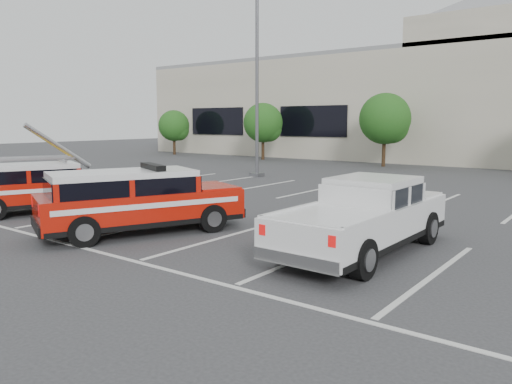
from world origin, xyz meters
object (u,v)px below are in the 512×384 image
Objects in this scene: fire_chief_suv at (138,205)px; utility_rig at (44,182)px; tree_mid_left at (386,121)px; tree_left at (264,124)px; tree_far_left at (175,127)px; convention_building at (504,98)px; light_pole_left at (257,80)px; white_pickup at (364,223)px; ladder_suv at (39,190)px.

utility_rig reaches higher than fire_chief_suv.
tree_mid_left is 21.81m from utility_rig.
tree_far_left is at bearing -180.00° from tree_left.
light_pole_left is at bearing -112.39° from convention_building.
white_pickup is 1.12× the size of ladder_suv.
tree_far_left is 25.50m from utility_rig.
light_pole_left is (16.91, -10.05, 2.68)m from tree_far_left.
convention_building is at bearing 99.41° from ladder_suv.
light_pole_left is 1.84× the size of white_pickup.
tree_left is at bearing -180.00° from tree_mid_left.
fire_chief_suv is at bearing 21.87° from ladder_suv.
tree_left is 0.79× the size of fire_chief_suv.
tree_far_left is 20.01m from tree_mid_left.
tree_mid_left reaches higher than fire_chief_suv.
tree_mid_left reaches higher than white_pickup.
convention_building is 5.86× the size of light_pole_left.
fire_chief_suv is at bearing -161.73° from white_pickup.
fire_chief_suv is (-2.35, -32.83, -3.96)m from convention_building.
convention_building reaches higher than light_pole_left.
ladder_suv is at bearing -95.74° from tree_mid_left.
white_pickup is at bearing 31.50° from ladder_suv.
white_pickup is 14.04m from utility_rig.
tree_far_left is at bearing 135.30° from utility_rig.
light_pole_left reaches higher than fire_chief_suv.
fire_chief_suv is 1.12× the size of ladder_suv.
tree_mid_left is (10.00, 0.00, 0.27)m from tree_left.
convention_building is 15.04× the size of tree_far_left.
tree_left is at bearing 131.80° from white_pickup.
tree_left is (-15.09, -9.82, -1.95)m from convention_building.
tree_left reaches higher than fire_chief_suv.
tree_mid_left is at bearing 106.38° from ladder_suv.
light_pole_left is (6.91, -10.05, 2.41)m from tree_left.
white_pickup is at bearing 40.95° from fire_chief_suv.
tree_far_left reaches higher than fire_chief_suv.
ladder_suv is (0.78, -12.95, -4.45)m from light_pole_left.
tree_left is 0.91× the size of tree_mid_left.
tree_left reaches higher than white_pickup.
fire_chief_suv is at bearing -61.03° from tree_left.
light_pole_left is (-3.09, -10.05, 2.14)m from tree_mid_left.
convention_building is 16.56× the size of utility_rig.
fire_chief_suv is at bearing -83.21° from tree_mid_left.
ladder_suv reaches higher than white_pickup.
utility_rig is (-5.58, -20.94, -2.45)m from tree_mid_left.
light_pole_left is at bearing 115.57° from ladder_suv.
utility_rig is at bearing -104.91° from tree_mid_left.
convention_building is 27.03m from tree_far_left.
convention_building is 33.87m from ladder_suv.
light_pole_left is 2.05× the size of ladder_suv.
tree_mid_left is 23.22m from ladder_suv.
convention_building reaches higher than tree_far_left.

